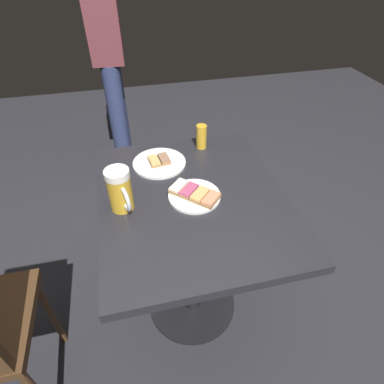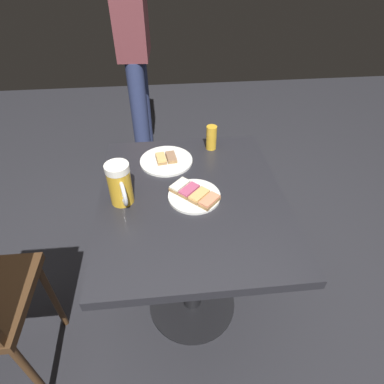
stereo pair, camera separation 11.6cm
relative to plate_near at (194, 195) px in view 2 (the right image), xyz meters
name	(u,v)px [view 2 (the right image)]	position (x,y,z in m)	size (l,w,h in m)	color
ground_plane	(192,303)	(0.01, 0.01, -0.75)	(6.00, 6.00, 0.00)	#28282D
cafe_table	(192,226)	(0.01, 0.01, -0.17)	(0.81, 0.69, 0.74)	black
plate_near	(194,195)	(0.00, 0.00, 0.00)	(0.19, 0.19, 0.03)	white
plate_far	(166,160)	(0.24, 0.09, 0.00)	(0.22, 0.22, 0.03)	white
beer_mug	(120,184)	(0.01, 0.26, 0.07)	(0.14, 0.08, 0.16)	gold
beer_glass_small	(211,138)	(0.33, -0.11, 0.04)	(0.05, 0.05, 0.11)	gold
patron_standing	(134,42)	(1.21, 0.24, 0.22)	(0.33, 0.20, 1.67)	navy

